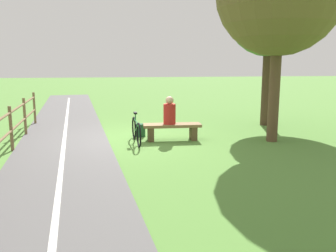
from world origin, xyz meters
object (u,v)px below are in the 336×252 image
at_px(tree_near_bench, 270,13).
at_px(bicycle, 136,131).
at_px(person_seated, 170,112).
at_px(backpack, 140,130).
at_px(bench, 172,129).

bearing_deg(tree_near_bench, bicycle, 25.10).
distance_m(person_seated, backpack, 1.17).
distance_m(bicycle, tree_near_bench, 6.12).
height_order(bicycle, tree_near_bench, tree_near_bench).
bearing_deg(bench, tree_near_bench, -150.41).
height_order(bench, person_seated, person_seated).
height_order(bench, bicycle, bicycle).
relative_size(person_seated, backpack, 2.04).
height_order(backpack, tree_near_bench, tree_near_bench).
distance_m(bench, person_seated, 0.49).
distance_m(backpack, tree_near_bench, 5.86).
xyz_separation_m(bench, tree_near_bench, (-3.59, -1.93, 3.44)).
relative_size(bicycle, tree_near_bench, 0.31).
xyz_separation_m(bench, person_seated, (0.07, -0.00, 0.48)).
bearing_deg(backpack, bicycle, 79.65).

